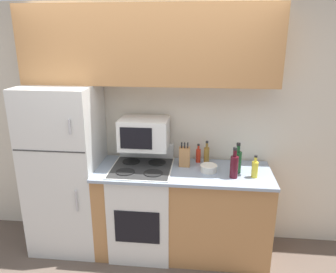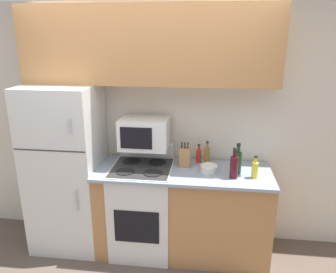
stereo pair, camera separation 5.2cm
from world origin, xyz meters
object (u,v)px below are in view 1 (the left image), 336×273
at_px(bottle_vinegar, 207,154).
at_px(bottle_hot_sauce, 198,155).
at_px(microwave, 144,133).
at_px(stove, 143,208).
at_px(bowl, 209,168).
at_px(bottle_wine_green, 237,161).
at_px(knife_block, 185,157).
at_px(bottle_wine_red, 234,166).
at_px(refrigerator, 66,169).
at_px(bottle_cooking_spray, 255,169).

bearing_deg(bottle_vinegar, bottle_hot_sauce, 170.63).
bearing_deg(microwave, stove, -93.70).
xyz_separation_m(bowl, bottle_wine_green, (0.27, 0.02, 0.08)).
bearing_deg(knife_block, microwave, 177.15).
relative_size(knife_block, bottle_hot_sauce, 1.28).
height_order(bottle_wine_red, bottle_wine_green, same).
bearing_deg(stove, bowl, -1.25).
relative_size(refrigerator, bowl, 10.39).
height_order(knife_block, bottle_wine_green, bottle_wine_green).
distance_m(bottle_wine_red, bottle_wine_green, 0.14).
relative_size(refrigerator, knife_block, 6.86).
bearing_deg(bottle_wine_green, bottle_vinegar, 144.58).
xyz_separation_m(bowl, bottle_vinegar, (-0.02, 0.23, 0.06)).
height_order(bottle_cooking_spray, bottle_wine_red, bottle_wine_red).
bearing_deg(knife_block, bottle_wine_green, -11.49).
bearing_deg(bottle_wine_green, stove, -179.97).
relative_size(bottle_vinegar, bottle_wine_green, 0.80).
relative_size(stove, bottle_wine_green, 3.70).
bearing_deg(bottle_wine_green, microwave, 172.31).
xyz_separation_m(stove, knife_block, (0.42, 0.11, 0.55)).
bearing_deg(bottle_hot_sauce, bottle_wine_red, -46.16).
bearing_deg(knife_block, bowl, -26.20).
bearing_deg(bottle_hot_sauce, bottle_wine_green, -30.48).
xyz_separation_m(stove, bottle_hot_sauce, (0.56, 0.23, 0.53)).
xyz_separation_m(refrigerator, bottle_cooking_spray, (1.91, -0.12, 0.15)).
height_order(bottle_hot_sauce, bottle_wine_red, bottle_wine_red).
xyz_separation_m(knife_block, bottle_wine_green, (0.52, -0.11, 0.02)).
relative_size(bottle_cooking_spray, bottle_vinegar, 0.92).
xyz_separation_m(bottle_cooking_spray, bottle_vinegar, (-0.45, 0.31, 0.01)).
xyz_separation_m(bottle_vinegar, bottle_wine_green, (0.30, -0.21, 0.02)).
bearing_deg(refrigerator, bowl, -1.31).
xyz_separation_m(microwave, bottle_wine_green, (0.94, -0.13, -0.21)).
distance_m(refrigerator, microwave, 0.91).
distance_m(bottle_hot_sauce, bottle_wine_green, 0.45).
relative_size(bowl, bottle_hot_sauce, 0.85).
height_order(stove, bottle_wine_red, bottle_wine_red).
bearing_deg(bottle_cooking_spray, bowl, 168.50).
xyz_separation_m(bottle_hot_sauce, bottle_wine_red, (0.34, -0.35, 0.04)).
xyz_separation_m(microwave, bottle_cooking_spray, (1.09, -0.23, -0.24)).
height_order(stove, bowl, stove).
bearing_deg(bowl, bottle_cooking_spray, -11.50).
bearing_deg(bottle_wine_red, microwave, 164.06).
relative_size(microwave, bottle_cooking_spray, 2.23).
height_order(knife_block, bowl, knife_block).
relative_size(microwave, bottle_wine_red, 1.63).
distance_m(knife_block, bottle_vinegar, 0.25).
bearing_deg(knife_block, bottle_hot_sauce, 41.04).
bearing_deg(bowl, knife_block, 153.80).
relative_size(microwave, bottle_vinegar, 2.04).
bearing_deg(bottle_wine_green, refrigerator, 179.39).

